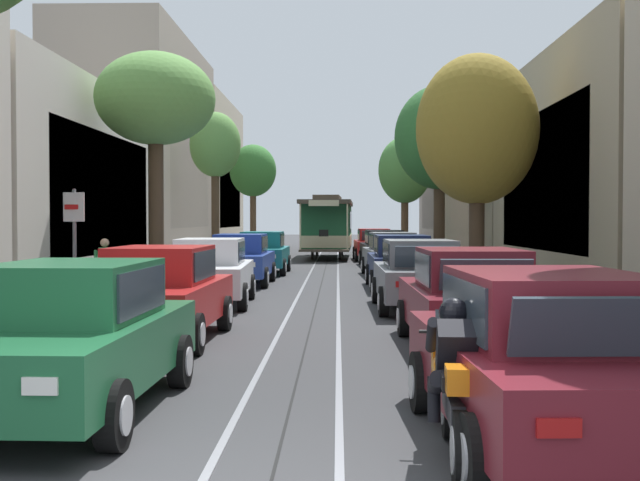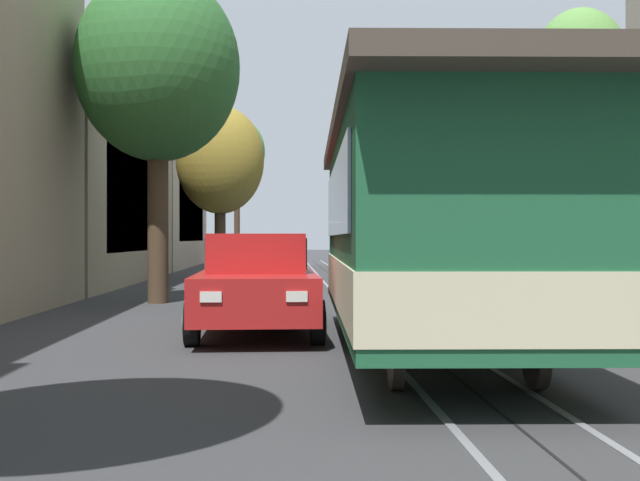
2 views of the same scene
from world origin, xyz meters
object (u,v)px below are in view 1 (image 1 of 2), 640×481
(parked_car_maroon_near_right, at_px, (544,359))
(street_tree_kerb_right_second, at_px, (477,131))
(parked_car_blue_fourth_left, at_px, (241,259))
(parked_car_white_mid_left, at_px, (210,271))
(street_tree_kerb_left_fourth, at_px, (253,172))
(street_sign_post, at_px, (74,247))
(street_tree_kerb_left_second, at_px, (156,101))
(parked_car_teal_fifth_left, at_px, (262,252))
(pedestrian_on_left_pavement, at_px, (105,265))
(parked_car_red_far_right, at_px, (374,244))
(street_tree_kerb_right_mid, at_px, (439,139))
(motorcycle_with_rider, at_px, (455,385))
(parked_car_green_near_left, at_px, (70,337))
(cable_car_trolley, at_px, (328,227))
(fire_hydrant, at_px, (518,304))
(parked_car_grey_mid_right, at_px, (419,274))
(parked_car_maroon_second_right, at_px, (469,298))
(parked_car_black_sixth_right, at_px, (384,248))
(street_tree_kerb_right_fourth, at_px, (405,171))
(parked_car_navy_fourth_right, at_px, (401,261))
(parked_car_grey_fifth_right, at_px, (392,254))
(parked_car_red_second_left, at_px, (160,293))

(parked_car_maroon_near_right, height_order, street_tree_kerb_right_second, street_tree_kerb_right_second)
(parked_car_blue_fourth_left, bearing_deg, parked_car_white_mid_left, -90.06)
(street_tree_kerb_left_fourth, xyz_separation_m, street_sign_post, (0.76, -35.00, -3.34))
(street_sign_post, bearing_deg, street_tree_kerb_left_second, 95.56)
(parked_car_teal_fifth_left, xyz_separation_m, pedestrian_on_left_pavement, (-3.08, -9.84, 0.07))
(parked_car_teal_fifth_left, relative_size, parked_car_red_far_right, 0.99)
(parked_car_blue_fourth_left, height_order, parked_car_teal_fifth_left, same)
(street_tree_kerb_right_mid, xyz_separation_m, motorcycle_with_rider, (-3.34, -27.37, -4.82))
(parked_car_green_near_left, relative_size, parked_car_red_far_right, 1.00)
(street_tree_kerb_right_second, relative_size, cable_car_trolley, 0.72)
(parked_car_teal_fifth_left, distance_m, fire_hydrant, 15.97)
(parked_car_teal_fifth_left, height_order, parked_car_grey_mid_right, same)
(parked_car_white_mid_left, height_order, parked_car_maroon_second_right, same)
(parked_car_black_sixth_right, xyz_separation_m, street_tree_kerb_right_second, (1.87, -12.44, 3.70))
(parked_car_blue_fourth_left, relative_size, street_tree_kerb_right_fourth, 0.62)
(parked_car_black_sixth_right, bearing_deg, parked_car_maroon_second_right, -89.85)
(parked_car_white_mid_left, height_order, parked_car_black_sixth_right, same)
(street_tree_kerb_left_fourth, height_order, street_sign_post, street_tree_kerb_left_fourth)
(fire_hydrant, bearing_deg, parked_car_teal_fifth_left, 113.22)
(street_tree_kerb_right_fourth, bearing_deg, parked_car_navy_fourth_right, -95.03)
(street_tree_kerb_left_second, bearing_deg, parked_car_maroon_near_right, -66.27)
(street_tree_kerb_left_second, xyz_separation_m, street_tree_kerb_right_fourth, (9.40, 24.75, -0.54))
(parked_car_maroon_second_right, height_order, street_tree_kerb_left_fourth, street_tree_kerb_left_fourth)
(street_tree_kerb_left_second, distance_m, street_sign_post, 11.09)
(parked_car_grey_fifth_right, bearing_deg, motorcycle_with_rider, -92.50)
(street_sign_post, bearing_deg, parked_car_maroon_near_right, -44.21)
(parked_car_teal_fifth_left, relative_size, parked_car_maroon_near_right, 0.99)
(parked_car_grey_mid_right, distance_m, motorcycle_with_rider, 11.33)
(parked_car_black_sixth_right, bearing_deg, street_tree_kerb_right_mid, -16.37)
(parked_car_white_mid_left, distance_m, motorcycle_with_rider, 12.91)
(street_sign_post, bearing_deg, parked_car_teal_fifth_left, 84.91)
(pedestrian_on_left_pavement, bearing_deg, fire_hydrant, -27.28)
(parked_car_blue_fourth_left, height_order, parked_car_grey_fifth_right, same)
(parked_car_teal_fifth_left, xyz_separation_m, parked_car_grey_fifth_right, (4.79, -1.31, 0.00))
(street_tree_kerb_right_mid, xyz_separation_m, street_tree_kerb_right_fourth, (-0.28, 14.12, -0.51))
(parked_car_white_mid_left, bearing_deg, street_tree_kerb_right_fourth, 76.37)
(parked_car_green_near_left, relative_size, parked_car_blue_fourth_left, 1.01)
(cable_car_trolley, height_order, pedestrian_on_left_pavement, cable_car_trolley)
(cable_car_trolley, relative_size, fire_hydrant, 10.92)
(motorcycle_with_rider, bearing_deg, parked_car_grey_mid_right, 85.70)
(parked_car_white_mid_left, height_order, pedestrian_on_left_pavement, parked_car_white_mid_left)
(parked_car_maroon_near_right, xyz_separation_m, parked_car_red_far_right, (-0.03, 32.89, 0.00))
(parked_car_red_second_left, bearing_deg, street_tree_kerb_left_fourth, 93.51)
(parked_car_white_mid_left, relative_size, pedestrian_on_left_pavement, 2.84)
(parked_car_grey_fifth_right, relative_size, motorcycle_with_rider, 2.22)
(parked_car_grey_fifth_right, xyz_separation_m, parked_car_red_far_right, (-0.15, 11.28, 0.00))
(street_tree_kerb_right_mid, bearing_deg, cable_car_trolley, 119.69)
(fire_hydrant, bearing_deg, motorcycle_with_rider, -105.96)
(street_tree_kerb_right_mid, bearing_deg, street_tree_kerb_right_second, -92.19)
(parked_car_teal_fifth_left, bearing_deg, cable_car_trolley, 79.49)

